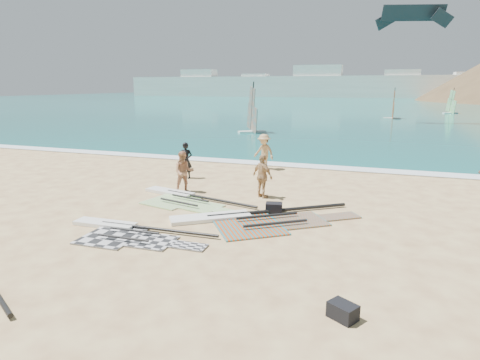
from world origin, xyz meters
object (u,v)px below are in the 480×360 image
(rig_grey, at_px, (124,232))
(gear_bag_near, at_px, (274,208))
(rig_orange, at_px, (252,219))
(beachgoer_mid, at_px, (264,152))
(rig_green, at_px, (182,199))
(gear_bag_far, at_px, (343,311))
(person_wetsuit, at_px, (186,161))
(beachgoer_left, at_px, (184,172))
(beachgoer_back, at_px, (263,176))

(rig_grey, bearing_deg, gear_bag_near, 40.89)
(rig_orange, bearing_deg, beachgoer_mid, 67.91)
(rig_orange, bearing_deg, rig_green, 120.72)
(gear_bag_far, xyz_separation_m, person_wetsuit, (-8.36, 9.93, 0.72))
(person_wetsuit, relative_size, beachgoer_mid, 0.92)
(rig_green, xyz_separation_m, gear_bag_near, (3.84, -0.41, 0.13))
(rig_grey, relative_size, beachgoer_mid, 2.60)
(rig_grey, bearing_deg, gear_bag_far, -22.02)
(rig_green, relative_size, gear_bag_far, 9.95)
(rig_green, xyz_separation_m, gear_bag_far, (6.78, -6.43, 0.11))
(rig_grey, bearing_deg, person_wetsuit, 100.58)
(gear_bag_far, distance_m, person_wetsuit, 13.00)
(rig_orange, distance_m, gear_bag_far, 6.01)
(gear_bag_near, height_order, beachgoer_mid, beachgoer_mid)
(gear_bag_near, xyz_separation_m, beachgoer_mid, (-2.45, 7.24, 0.77))
(beachgoer_left, bearing_deg, rig_green, -98.15)
(gear_bag_far, bearing_deg, beachgoer_left, 133.95)
(beachgoer_back, bearing_deg, rig_green, 55.81)
(person_wetsuit, distance_m, beachgoer_back, 4.96)
(rig_grey, distance_m, beachgoer_mid, 10.87)
(rig_green, height_order, rig_orange, rig_orange)
(gear_bag_far, xyz_separation_m, beachgoer_left, (-7.23, 7.50, 0.72))
(beachgoer_back, bearing_deg, beachgoer_mid, -43.99)
(rig_grey, relative_size, rig_orange, 0.81)
(rig_orange, distance_m, gear_bag_near, 1.18)
(rig_orange, xyz_separation_m, beachgoer_left, (-3.82, 2.56, 0.83))
(rig_grey, distance_m, person_wetsuit, 7.62)
(rig_grey, bearing_deg, beachgoer_left, 93.79)
(beachgoer_left, bearing_deg, beachgoer_back, -25.90)
(rig_green, bearing_deg, person_wetsuit, 127.52)
(beachgoer_mid, bearing_deg, person_wetsuit, -109.78)
(rig_orange, distance_m, beachgoer_back, 3.01)
(gear_bag_near, bearing_deg, person_wetsuit, 144.24)
(rig_orange, height_order, beachgoer_back, beachgoer_back)
(gear_bag_far, bearing_deg, rig_grey, 159.57)
(gear_bag_near, bearing_deg, gear_bag_far, -63.99)
(rig_green, xyz_separation_m, beachgoer_left, (-0.45, 1.07, 0.83))
(rig_grey, distance_m, rig_green, 3.91)
(gear_bag_far, height_order, beachgoer_left, beachgoer_left)
(rig_green, bearing_deg, beachgoer_mid, 91.64)
(rig_green, height_order, person_wetsuit, person_wetsuit)
(rig_orange, height_order, beachgoer_left, beachgoer_left)
(rig_grey, bearing_deg, beachgoer_mid, 81.10)
(rig_grey, height_order, rig_orange, rig_orange)
(gear_bag_near, bearing_deg, beachgoer_back, 117.85)
(gear_bag_near, bearing_deg, rig_grey, -137.52)
(beachgoer_back, bearing_deg, rig_grey, 91.97)
(person_wetsuit, height_order, beachgoer_mid, beachgoer_mid)
(beachgoer_left, height_order, beachgoer_mid, beachgoer_mid)
(beachgoer_left, bearing_deg, gear_bag_far, -77.03)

